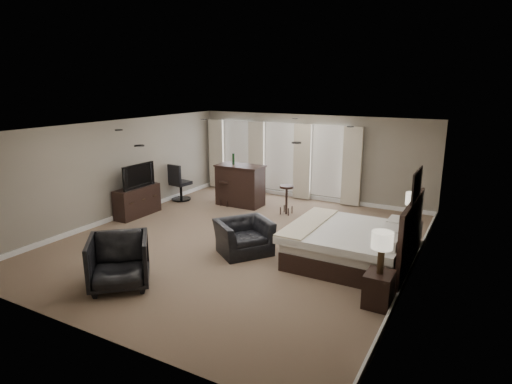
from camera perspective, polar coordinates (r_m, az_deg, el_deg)
The scene contains 16 objects.
room at distance 9.50m, azimuth -2.22°, elevation 0.79°, with size 7.60×8.60×2.64m.
window_bay at distance 13.53m, azimuth 3.13°, elevation 4.45°, with size 5.25×0.20×2.30m.
bed at distance 8.70m, azimuth 12.71°, elevation -4.78°, with size 2.29×2.19×1.46m, color silver.
nightstand_near at distance 7.37m, azimuth 16.02°, elevation -12.36°, with size 0.43×0.52×0.57m, color black.
nightstand_far at distance 10.02m, azimuth 19.84°, elevation -5.41°, with size 0.43×0.53×0.57m, color black.
lamp_near at distance 7.12m, azimuth 16.37°, elevation -7.78°, with size 0.34×0.34×0.70m, color beige.
lamp_far at distance 9.84m, azimuth 20.15°, elevation -2.00°, with size 0.32×0.32×0.67m, color beige.
wall_art at distance 8.21m, azimuth 20.61°, elevation 0.91°, with size 0.04×0.96×0.56m, color slate.
dresser at distance 12.06m, azimuth -15.52°, elevation -1.21°, with size 0.44×1.38×0.80m, color black.
tv at distance 11.95m, azimuth -15.68°, elevation 0.98°, with size 1.12×0.64×0.15m, color black.
armchair_near at distance 9.09m, azimuth -1.65°, elevation -5.26°, with size 1.09×0.71×0.96m, color black.
armchair_far at distance 7.99m, azimuth -17.83°, elevation -8.53°, with size 1.00×0.94×1.03m, color black.
bar_counter at distance 12.58m, azimuth -2.12°, elevation 0.92°, with size 1.39×0.72×1.21m, color black.
bar_stool_left at distance 12.60m, azimuth -4.08°, elevation -0.14°, with size 0.36×0.36×0.76m, color black.
bar_stool_right at distance 11.78m, azimuth 4.08°, elevation -1.05°, with size 0.38×0.38×0.81m, color black.
desk_chair at distance 13.32m, azimuth -10.02°, elevation 1.32°, with size 0.58×0.58×1.15m, color black.
Camera 1 is at (4.77, -7.91, 3.53)m, focal length 30.00 mm.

